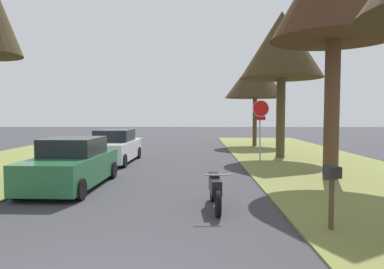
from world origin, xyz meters
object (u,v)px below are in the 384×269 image
street_tree_right_mid_b (282,46)px  street_tree_right_far (255,78)px  parked_sedan_white (114,147)px  parked_motorcycle (215,189)px  parked_sedan_green (72,165)px  curbside_mailbox (332,179)px  stop_sign_far (261,117)px

street_tree_right_mid_b → street_tree_right_far: size_ratio=1.20×
street_tree_right_far → parked_sedan_white: (-8.19, -8.58, -4.22)m
parked_sedan_white → parked_motorcycle: size_ratio=2.17×
street_tree_right_far → parked_sedan_white: size_ratio=1.43×
parked_sedan_green → curbside_mailbox: (6.67, -4.15, 0.33)m
parked_sedan_green → parked_sedan_white: size_ratio=1.00×
parked_sedan_white → parked_sedan_green: bearing=-89.6°
street_tree_right_mid_b → parked_sedan_green: size_ratio=1.71×
street_tree_right_mid_b → curbside_mailbox: 12.74m
parked_motorcycle → street_tree_right_far: bearing=77.6°
curbside_mailbox → street_tree_right_mid_b: bearing=81.6°
street_tree_right_mid_b → street_tree_right_far: 6.95m
curbside_mailbox → parked_motorcycle: bearing=142.9°
street_tree_right_mid_b → parked_motorcycle: street_tree_right_mid_b is taller
street_tree_right_far → parked_sedan_white: bearing=-133.7°
street_tree_right_mid_b → stop_sign_far: bearing=-134.0°
street_tree_right_mid_b → parked_sedan_white: street_tree_right_mid_b is taller
parked_sedan_green → curbside_mailbox: bearing=-31.9°
parked_sedan_white → parked_motorcycle: 9.42m
parked_motorcycle → curbside_mailbox: 2.85m
stop_sign_far → parked_sedan_green: bearing=-138.9°
stop_sign_far → street_tree_right_mid_b: (1.29, 1.33, 3.69)m
street_tree_right_mid_b → parked_sedan_green: bearing=-138.1°
parked_motorcycle → parked_sedan_white: bearing=118.4°
street_tree_right_far → parked_motorcycle: (-3.71, -16.86, -4.46)m
stop_sign_far → street_tree_right_mid_b: bearing=46.0°
street_tree_right_mid_b → parked_sedan_green: street_tree_right_mid_b is taller
stop_sign_far → parked_sedan_white: bearing=-177.1°
street_tree_right_mid_b → street_tree_right_far: street_tree_right_mid_b is taller
street_tree_right_far → curbside_mailbox: 19.00m
parked_sedan_green → parked_motorcycle: 5.09m
parked_motorcycle → curbside_mailbox: (2.23, -1.68, 0.57)m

